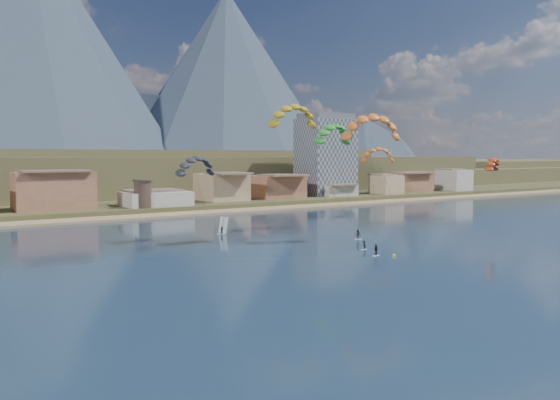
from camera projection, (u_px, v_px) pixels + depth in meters
name	position (u px, v px, depth m)	size (l,w,h in m)	color
ground	(419.00, 295.00, 71.75)	(2400.00, 2400.00, 0.00)	#0E1A32
beach	(136.00, 217.00, 159.92)	(2200.00, 12.00, 0.90)	#A1825C
foothills	(93.00, 173.00, 276.74)	(940.00, 210.00, 18.00)	brown
apartment_tower	(326.00, 155.00, 223.52)	(20.00, 16.00, 32.00)	gray
watchtower	(143.00, 193.00, 168.84)	(5.82, 5.82, 8.60)	#47382D
kitesurfer_yellow	(293.00, 113.00, 111.65)	(13.25, 16.31, 30.08)	silver
kitesurfer_orange	(372.00, 123.00, 113.22)	(17.32, 17.57, 28.74)	silver
kitesurfer_green	(333.00, 132.00, 133.07)	(12.28, 19.14, 27.91)	silver
distant_kite_dark	(196.00, 163.00, 114.35)	(9.95, 6.88, 19.22)	#262626
distant_kite_orange	(378.00, 152.00, 162.05)	(10.95, 8.11, 21.64)	#262626
distant_kite_red	(492.00, 162.00, 158.02)	(9.20, 7.26, 18.66)	#262626
windsurfer	(222.00, 228.00, 127.63)	(2.25, 2.48, 3.85)	silver
buoy	(394.00, 256.00, 99.39)	(0.62, 0.62, 0.62)	yellow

